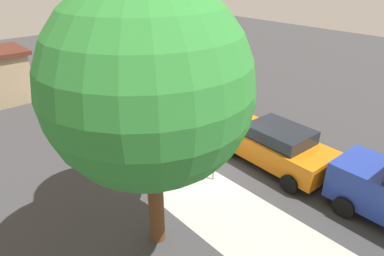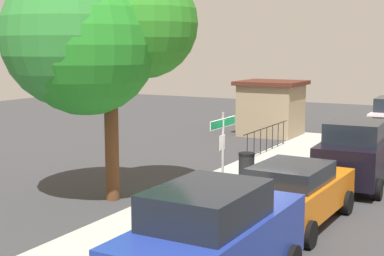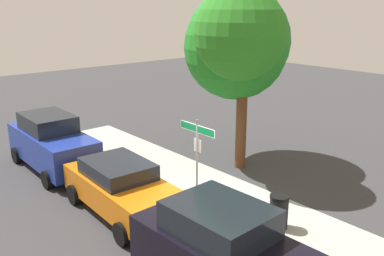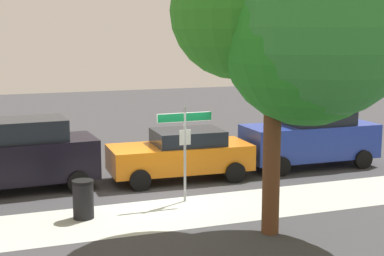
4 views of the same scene
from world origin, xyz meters
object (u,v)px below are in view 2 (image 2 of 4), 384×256
Objects in this scene: shade_tree at (93,37)px; car_orange at (294,193)px; car_blue at (213,243)px; trash_bin at (246,167)px; street_sign at (223,140)px; car_black at (356,154)px; utility_shed at (271,108)px.

car_orange is (0.78, -5.63, -3.89)m from shade_tree.
car_orange is (4.80, 0.11, -0.22)m from car_blue.
shade_tree is 6.70m from trash_bin.
trash_bin is (2.90, 0.50, -1.39)m from street_sign.
car_blue reaches higher than trash_bin.
street_sign is 3.25m from trash_bin.
car_black is 3.54m from trash_bin.
shade_tree is 6.86× the size of trash_bin.
street_sign is at bearing -65.52° from shade_tree.
shade_tree is 2.15× the size of utility_shed.
utility_shed is at bearing 18.56° from car_blue.
car_blue is 19.28m from utility_shed.
car_blue is 1.04× the size of car_orange.
car_black is at bearing -70.12° from trash_bin.
car_orange is at bearing -82.13° from shade_tree.
street_sign is 0.59× the size of car_orange.
street_sign is 2.67m from car_orange.
trash_bin is (4.40, -2.80, -4.22)m from shade_tree.
utility_shed reaches higher than car_blue.
car_blue is at bearing -160.73° from trash_bin.
car_orange is at bearing 172.57° from car_black.
shade_tree is at bearing 100.11° from car_orange.
car_black is 10.73m from utility_shed.
street_sign is at bearing -170.23° from trash_bin.
street_sign is at bearing -165.18° from utility_shed.
car_black reaches higher than car_blue.
shade_tree reaches higher than trash_bin.
shade_tree is at bearing 130.45° from car_black.
shade_tree is 1.52× the size of car_black.
shade_tree reaches higher than car_blue.
utility_shed is 3.19× the size of trash_bin.
utility_shed is at bearing 0.41° from shade_tree.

